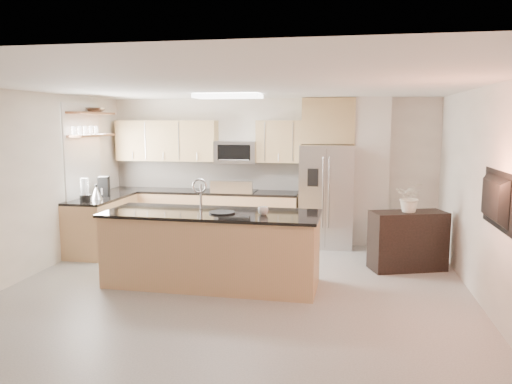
% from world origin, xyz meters
% --- Properties ---
extents(floor, '(6.50, 6.50, 0.00)m').
position_xyz_m(floor, '(0.00, 0.00, 0.00)').
color(floor, '#ADABA5').
rests_on(floor, ground).
extents(ceiling, '(6.00, 6.50, 0.02)m').
position_xyz_m(ceiling, '(0.00, 0.00, 2.60)').
color(ceiling, white).
rests_on(ceiling, wall_back).
extents(wall_back, '(6.00, 0.02, 2.60)m').
position_xyz_m(wall_back, '(0.00, 3.25, 1.30)').
color(wall_back, white).
rests_on(wall_back, floor).
extents(wall_front, '(6.00, 0.02, 2.60)m').
position_xyz_m(wall_front, '(0.00, -3.25, 1.30)').
color(wall_front, white).
rests_on(wall_front, floor).
extents(wall_left, '(0.02, 6.50, 2.60)m').
position_xyz_m(wall_left, '(-3.00, 0.00, 1.30)').
color(wall_left, white).
rests_on(wall_left, floor).
extents(wall_right, '(0.02, 6.50, 2.60)m').
position_xyz_m(wall_right, '(3.00, 0.00, 1.30)').
color(wall_right, white).
rests_on(wall_right, floor).
extents(back_counter, '(3.55, 0.66, 1.44)m').
position_xyz_m(back_counter, '(-1.23, 2.93, 0.47)').
color(back_counter, tan).
rests_on(back_counter, floor).
extents(left_counter, '(0.66, 1.50, 0.92)m').
position_xyz_m(left_counter, '(-2.67, 1.85, 0.46)').
color(left_counter, tan).
rests_on(left_counter, floor).
extents(range, '(0.76, 0.64, 1.14)m').
position_xyz_m(range, '(-0.60, 2.92, 0.47)').
color(range, black).
rests_on(range, floor).
extents(upper_cabinets, '(3.50, 0.33, 0.75)m').
position_xyz_m(upper_cabinets, '(-1.30, 3.09, 1.83)').
color(upper_cabinets, tan).
rests_on(upper_cabinets, wall_back).
extents(microwave, '(0.76, 0.40, 0.40)m').
position_xyz_m(microwave, '(-0.60, 3.04, 1.63)').
color(microwave, '#AEAEB1').
rests_on(microwave, upper_cabinets).
extents(refrigerator, '(0.92, 0.78, 1.78)m').
position_xyz_m(refrigerator, '(1.06, 2.87, 0.89)').
color(refrigerator, '#AEAEB1').
rests_on(refrigerator, floor).
extents(partition_column, '(0.60, 0.30, 2.60)m').
position_xyz_m(partition_column, '(1.82, 3.10, 1.30)').
color(partition_column, beige).
rests_on(partition_column, floor).
extents(window, '(0.04, 1.15, 1.65)m').
position_xyz_m(window, '(-2.98, 1.85, 1.65)').
color(window, white).
rests_on(window, wall_left).
extents(shelf_lower, '(0.30, 1.20, 0.04)m').
position_xyz_m(shelf_lower, '(-2.85, 1.95, 1.95)').
color(shelf_lower, brown).
rests_on(shelf_lower, wall_left).
extents(shelf_upper, '(0.30, 1.20, 0.04)m').
position_xyz_m(shelf_upper, '(-2.85, 1.95, 2.32)').
color(shelf_upper, brown).
rests_on(shelf_upper, wall_left).
extents(ceiling_fixture, '(1.00, 0.50, 0.06)m').
position_xyz_m(ceiling_fixture, '(-0.40, 1.60, 2.56)').
color(ceiling_fixture, white).
rests_on(ceiling_fixture, ceiling).
extents(island, '(2.89, 1.09, 1.41)m').
position_xyz_m(island, '(-0.36, 0.45, 0.50)').
color(island, tan).
rests_on(island, floor).
extents(credenza, '(1.18, 0.79, 0.87)m').
position_xyz_m(credenza, '(2.31, 1.62, 0.43)').
color(credenza, black).
rests_on(credenza, floor).
extents(cup, '(0.16, 0.16, 0.11)m').
position_xyz_m(cup, '(0.34, 0.36, 1.04)').
color(cup, white).
rests_on(cup, island).
extents(platter, '(0.44, 0.44, 0.02)m').
position_xyz_m(platter, '(-0.20, 0.38, 1.00)').
color(platter, black).
rests_on(platter, island).
extents(blender, '(0.16, 0.16, 0.38)m').
position_xyz_m(blender, '(-2.67, 1.33, 1.08)').
color(blender, black).
rests_on(blender, left_counter).
extents(kettle, '(0.20, 0.20, 0.24)m').
position_xyz_m(kettle, '(-2.62, 1.61, 1.03)').
color(kettle, '#AEAEB1').
rests_on(kettle, left_counter).
extents(coffee_maker, '(0.23, 0.25, 0.33)m').
position_xyz_m(coffee_maker, '(-2.69, 2.00, 1.08)').
color(coffee_maker, black).
rests_on(coffee_maker, left_counter).
extents(bowl, '(0.47, 0.47, 0.10)m').
position_xyz_m(bowl, '(-2.85, 2.13, 2.39)').
color(bowl, '#AEAEB1').
rests_on(bowl, shelf_upper).
extents(flower_vase, '(0.73, 0.67, 0.68)m').
position_xyz_m(flower_vase, '(2.32, 1.58, 1.21)').
color(flower_vase, silver).
rests_on(flower_vase, credenza).
extents(television, '(0.14, 1.08, 0.62)m').
position_xyz_m(television, '(2.91, -0.20, 1.35)').
color(television, black).
rests_on(television, wall_right).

